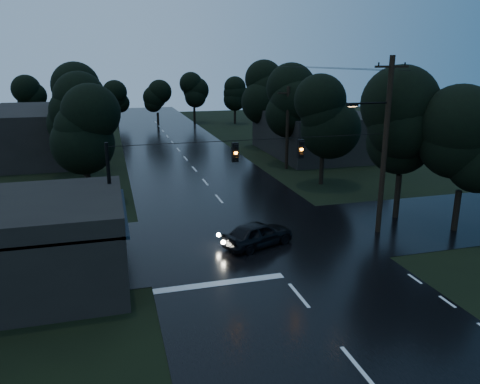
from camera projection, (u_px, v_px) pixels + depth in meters
name	position (u px, v px, depth m)	size (l,w,h in m)	color
ground	(357.00, 367.00, 15.41)	(160.00, 160.00, 0.00)	black
main_road	(194.00, 169.00, 43.20)	(12.00, 120.00, 0.02)	black
cross_street	(251.00, 238.00, 26.53)	(60.00, 9.00, 0.02)	black
building_far_right	(316.00, 133.00, 49.94)	(10.00, 14.00, 4.40)	black
building_far_left	(42.00, 133.00, 48.15)	(10.00, 16.00, 5.00)	black
utility_pole_main	(384.00, 143.00, 26.09)	(3.50, 0.30, 10.00)	black
utility_pole_far	(287.00, 127.00, 42.45)	(2.00, 0.30, 7.50)	black
anchor_pole_left	(111.00, 203.00, 22.84)	(0.18, 0.18, 6.00)	black
span_signals	(268.00, 150.00, 24.31)	(15.00, 0.37, 1.12)	black
tree_corner_near	(404.00, 124.00, 28.42)	(4.48, 4.48, 9.44)	black
tree_corner_far	(465.00, 143.00, 26.36)	(3.92, 3.92, 8.26)	black
tree_left_a	(84.00, 128.00, 32.03)	(3.92, 3.92, 8.26)	black
tree_left_b	(80.00, 111.00, 39.18)	(4.20, 4.20, 8.85)	black
tree_left_c	(78.00, 98.00, 48.19)	(4.48, 4.48, 9.44)	black
tree_right_a	(324.00, 115.00, 36.60)	(4.20, 4.20, 8.85)	black
tree_right_b	(293.00, 101.00, 44.06)	(4.48, 4.48, 9.44)	black
tree_right_c	(265.00, 91.00, 53.38)	(4.76, 4.76, 10.03)	black
car	(258.00, 234.00, 25.24)	(1.64, 4.08, 1.39)	black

